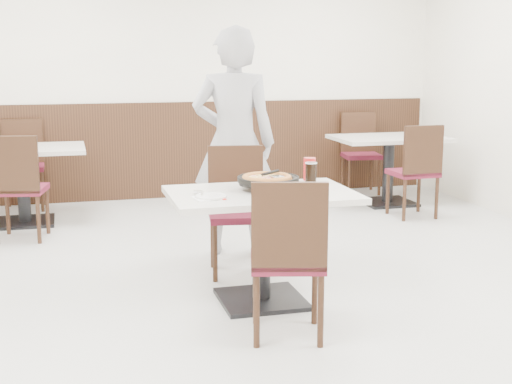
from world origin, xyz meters
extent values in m
plane|color=#ADACA7|center=(0.00, 0.00, 0.00)|extent=(7.00, 7.00, 0.00)
cube|color=white|center=(0.00, 3.50, 1.40)|extent=(6.00, 0.04, 2.80)
cube|color=black|center=(0.00, 3.48, 0.55)|extent=(5.90, 0.03, 1.10)
cylinder|color=black|center=(-0.01, -0.19, 0.77)|extent=(0.13, 0.13, 0.04)
cylinder|color=black|center=(-0.06, -0.19, 0.79)|extent=(0.39, 0.39, 0.01)
cylinder|color=#C57B38|center=(-0.06, -0.17, 0.81)|extent=(0.34, 0.34, 0.02)
cube|color=silver|center=(-0.01, -0.22, 0.84)|extent=(0.09, 0.10, 0.00)
cube|color=white|center=(-0.50, -0.36, 0.75)|extent=(0.19, 0.19, 0.00)
cylinder|color=white|center=(-0.48, -0.36, 0.76)|extent=(0.20, 0.20, 0.01)
cube|color=silver|center=(-0.52, -0.28, 0.77)|extent=(0.04, 0.14, 0.00)
cylinder|color=black|center=(0.31, 0.02, 0.81)|extent=(0.08, 0.08, 0.13)
cylinder|color=red|center=(0.33, 0.10, 0.83)|extent=(0.09, 0.09, 0.16)
imported|color=#AAA8AD|center=(-0.02, 0.97, 0.93)|extent=(0.78, 0.63, 1.86)
camera|label=1|loc=(-1.33, -4.63, 1.62)|focal=50.00mm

